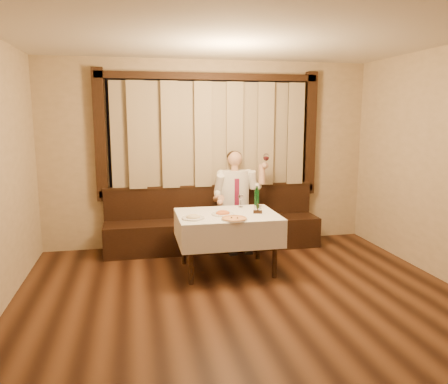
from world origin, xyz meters
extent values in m
cube|color=black|center=(0.00, 0.00, -0.01)|extent=(5.00, 6.00, 0.01)
cube|color=silver|center=(0.00, 0.00, 2.80)|extent=(5.00, 6.00, 0.01)
cube|color=tan|center=(0.00, 3.00, 1.40)|extent=(5.00, 0.01, 2.80)
cube|color=black|center=(0.00, 2.98, 1.70)|extent=(3.00, 0.02, 1.60)
cube|color=orange|center=(-0.70, 2.97, 1.40)|extent=(0.50, 0.01, 0.40)
cube|color=black|center=(0.00, 2.94, 0.85)|extent=(3.30, 0.12, 0.10)
cube|color=black|center=(0.00, 2.94, 2.55)|extent=(3.30, 0.12, 0.10)
cube|color=black|center=(-1.60, 2.94, 1.70)|extent=(0.16, 0.12, 1.90)
cube|color=black|center=(1.60, 2.94, 1.70)|extent=(0.16, 0.12, 1.90)
cube|color=#8B7659|center=(0.00, 2.88, 1.70)|extent=(2.90, 0.08, 1.55)
cube|color=black|center=(0.00, 2.68, 0.23)|extent=(3.20, 0.60, 0.45)
cube|color=black|center=(0.00, 2.92, 0.68)|extent=(3.20, 0.12, 0.45)
cube|color=black|center=(0.00, 2.92, 0.92)|extent=(3.20, 0.14, 0.04)
cylinder|color=black|center=(-0.52, 1.33, 0.35)|extent=(0.06, 0.06, 0.71)
cylinder|color=black|center=(0.52, 1.33, 0.35)|extent=(0.06, 0.06, 0.71)
cylinder|color=black|center=(-0.52, 2.07, 0.35)|extent=(0.06, 0.06, 0.71)
cylinder|color=black|center=(0.52, 2.07, 0.35)|extent=(0.06, 0.06, 0.71)
cube|color=black|center=(0.00, 1.70, 0.73)|extent=(1.20, 0.90, 0.04)
cube|color=white|center=(0.00, 1.70, 0.75)|extent=(1.26, 0.96, 0.01)
cube|color=white|center=(0.00, 1.22, 0.58)|extent=(1.26, 0.01, 0.35)
cube|color=white|center=(0.00, 2.18, 0.58)|extent=(1.26, 0.01, 0.35)
cube|color=white|center=(-0.63, 1.70, 0.58)|extent=(0.01, 0.96, 0.35)
cube|color=white|center=(0.63, 1.70, 0.58)|extent=(0.01, 0.96, 0.35)
cylinder|color=white|center=(0.01, 1.35, 0.76)|extent=(0.32, 0.32, 0.01)
cylinder|color=#CF631F|center=(0.01, 1.35, 0.77)|extent=(0.29, 0.29, 0.01)
torus|color=tan|center=(0.01, 1.35, 0.77)|extent=(0.30, 0.30, 0.02)
sphere|color=black|center=(-0.02, 1.37, 0.78)|extent=(0.02, 0.02, 0.02)
sphere|color=black|center=(0.05, 1.34, 0.78)|extent=(0.02, 0.02, 0.02)
cylinder|color=white|center=(-0.07, 1.64, 0.76)|extent=(0.29, 0.29, 0.02)
ellipsoid|color=#C95B20|center=(-0.07, 1.64, 0.81)|extent=(0.18, 0.18, 0.08)
cylinder|color=white|center=(-0.46, 1.51, 0.76)|extent=(0.28, 0.28, 0.02)
ellipsoid|color=beige|center=(-0.46, 1.51, 0.81)|extent=(0.17, 0.17, 0.08)
cylinder|color=#12541E|center=(0.45, 1.93, 0.88)|extent=(0.07, 0.07, 0.25)
cylinder|color=#12541E|center=(0.45, 1.93, 1.02)|extent=(0.03, 0.03, 0.06)
cylinder|color=silver|center=(0.45, 1.93, 1.06)|extent=(0.03, 0.03, 0.01)
cylinder|color=white|center=(0.26, 2.05, 0.76)|extent=(0.06, 0.06, 0.01)
cylinder|color=white|center=(0.26, 2.05, 0.81)|extent=(0.01, 0.01, 0.09)
ellipsoid|color=white|center=(0.26, 2.05, 0.90)|extent=(0.07, 0.07, 0.08)
cube|color=black|center=(0.38, 1.64, 0.77)|extent=(0.12, 0.08, 0.04)
cube|color=black|center=(0.38, 1.64, 0.84)|extent=(0.03, 0.06, 0.08)
cylinder|color=white|center=(0.35, 1.65, 0.82)|extent=(0.03, 0.03, 0.07)
cylinder|color=silver|center=(0.35, 1.65, 0.85)|extent=(0.03, 0.03, 0.01)
cylinder|color=white|center=(0.42, 1.63, 0.82)|extent=(0.03, 0.03, 0.07)
cylinder|color=silver|center=(0.42, 1.63, 0.85)|extent=(0.03, 0.03, 0.01)
cube|color=black|center=(0.33, 2.56, 0.53)|extent=(0.41, 0.47, 0.17)
cube|color=black|center=(0.22, 2.33, 0.23)|extent=(0.11, 0.12, 0.45)
cube|color=black|center=(0.45, 2.33, 0.23)|extent=(0.11, 0.12, 0.45)
ellipsoid|color=white|center=(0.33, 2.71, 0.90)|extent=(0.44, 0.27, 0.56)
cube|color=maroon|center=(0.33, 2.57, 0.86)|extent=(0.07, 0.01, 0.41)
cylinder|color=tan|center=(0.33, 2.71, 1.22)|extent=(0.10, 0.10, 0.08)
sphere|color=tan|center=(0.33, 2.71, 1.35)|extent=(0.22, 0.22, 0.22)
ellipsoid|color=black|center=(0.33, 2.74, 1.38)|extent=(0.22, 0.22, 0.17)
sphere|color=white|center=(0.12, 2.71, 1.12)|extent=(0.13, 0.13, 0.13)
sphere|color=white|center=(0.54, 2.71, 1.12)|extent=(0.13, 0.13, 0.13)
sphere|color=tan|center=(0.02, 2.29, 0.78)|extent=(0.09, 0.09, 0.09)
sphere|color=tan|center=(0.75, 2.53, 1.26)|extent=(0.10, 0.10, 0.10)
cylinder|color=white|center=(0.75, 2.50, 1.30)|extent=(0.01, 0.01, 0.11)
ellipsoid|color=white|center=(0.75, 2.50, 1.39)|extent=(0.09, 0.09, 0.11)
ellipsoid|color=#4C070F|center=(0.75, 2.50, 1.37)|extent=(0.07, 0.07, 0.06)
camera|label=1|loc=(-1.14, -3.58, 1.98)|focal=35.00mm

